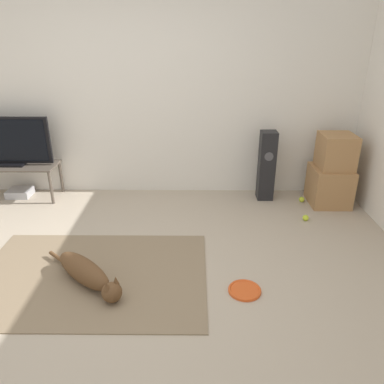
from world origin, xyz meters
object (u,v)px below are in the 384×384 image
(cardboard_box_lower, at_px, (329,186))
(game_console, at_px, (20,193))
(tennis_ball_near_speaker, at_px, (302,199))
(frisbee, at_px, (245,290))
(cardboard_box_upper, at_px, (336,151))
(floor_speaker, at_px, (267,166))
(tennis_ball_by_boxes, at_px, (306,218))
(tv, at_px, (6,142))
(tv_stand, at_px, (11,169))
(dog, at_px, (87,273))

(cardboard_box_lower, height_order, game_console, cardboard_box_lower)
(cardboard_box_lower, bearing_deg, tennis_ball_near_speaker, 175.86)
(frisbee, relative_size, cardboard_box_upper, 0.67)
(floor_speaker, distance_m, tennis_ball_by_boxes, 0.80)
(cardboard_box_upper, height_order, tennis_ball_near_speaker, cardboard_box_upper)
(frisbee, relative_size, tv, 0.25)
(tennis_ball_by_boxes, bearing_deg, tv_stand, 170.12)
(frisbee, relative_size, cardboard_box_lower, 0.56)
(frisbee, height_order, cardboard_box_lower, cardboard_box_lower)
(tv, xyz_separation_m, tennis_ball_near_speaker, (3.54, -0.12, -0.68))
(dog, relative_size, floor_speaker, 0.92)
(tv_stand, height_order, tv, tv)
(floor_speaker, bearing_deg, frisbee, -104.25)
(frisbee, distance_m, tennis_ball_by_boxes, 1.47)
(frisbee, height_order, game_console, game_console)
(dog, bearing_deg, tennis_ball_by_boxes, 28.77)
(floor_speaker, relative_size, tv, 0.81)
(tv, bearing_deg, tennis_ball_by_boxes, -9.93)
(cardboard_box_lower, xyz_separation_m, floor_speaker, (-0.74, 0.14, 0.20))
(tv, xyz_separation_m, tennis_ball_by_boxes, (3.46, -0.61, -0.68))
(tv_stand, distance_m, game_console, 0.34)
(frisbee, bearing_deg, tv, 145.32)
(tv, relative_size, tennis_ball_by_boxes, 15.93)
(frisbee, height_order, floor_speaker, floor_speaker)
(tv, bearing_deg, tv_stand, -90.00)
(cardboard_box_lower, xyz_separation_m, tennis_ball_near_speaker, (-0.30, 0.02, -0.19))
(dog, xyz_separation_m, tv, (-1.36, 1.76, 0.60))
(dog, bearing_deg, tv, 127.84)
(cardboard_box_upper, height_order, tennis_ball_by_boxes, cardboard_box_upper)
(dog, xyz_separation_m, cardboard_box_lower, (2.48, 1.61, 0.11))
(tennis_ball_by_boxes, xyz_separation_m, tennis_ball_near_speaker, (0.08, 0.48, 0.00))
(dog, distance_m, cardboard_box_lower, 2.96)
(tennis_ball_near_speaker, bearing_deg, tennis_ball_by_boxes, -99.76)
(floor_speaker, relative_size, tv_stand, 0.77)
(frisbee, distance_m, floor_speaker, 1.93)
(cardboard_box_upper, bearing_deg, game_console, 177.41)
(tv_stand, bearing_deg, tv, 90.00)
(tv_stand, relative_size, tennis_ball_near_speaker, 16.77)
(frisbee, xyz_separation_m, game_console, (-2.61, 1.87, 0.03))
(floor_speaker, xyz_separation_m, tv, (-3.11, 0.00, 0.29))
(floor_speaker, bearing_deg, tv_stand, -179.99)
(dog, relative_size, cardboard_box_upper, 1.97)
(dog, xyz_separation_m, tennis_ball_by_boxes, (2.10, 1.15, -0.08))
(frisbee, xyz_separation_m, tv_stand, (-2.64, 1.83, 0.37))
(floor_speaker, xyz_separation_m, tennis_ball_by_boxes, (0.36, -0.60, -0.39))
(tv_stand, height_order, tennis_ball_by_boxes, tv_stand)
(cardboard_box_lower, relative_size, floor_speaker, 0.55)
(frisbee, height_order, cardboard_box_upper, cardboard_box_upper)
(cardboard_box_lower, relative_size, cardboard_box_upper, 1.18)
(floor_speaker, bearing_deg, dog, -134.78)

